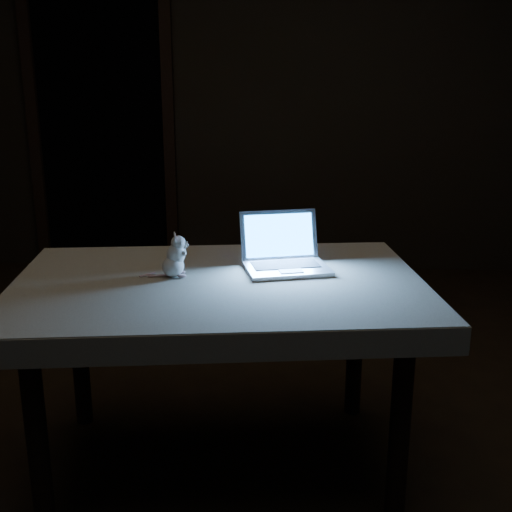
# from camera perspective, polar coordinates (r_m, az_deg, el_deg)

# --- Properties ---
(floor) EXTENTS (5.00, 5.00, 0.00)m
(floor) POSITION_cam_1_polar(r_m,az_deg,el_deg) (2.55, -3.23, -17.42)
(floor) COLOR black
(floor) RESTS_ON ground
(back_wall) EXTENTS (4.50, 0.04, 2.60)m
(back_wall) POSITION_cam_1_polar(r_m,az_deg,el_deg) (4.62, -0.10, 14.70)
(back_wall) COLOR black
(back_wall) RESTS_ON ground
(doorway) EXTENTS (1.06, 0.36, 2.13)m
(doorway) POSITION_cam_1_polar(r_m,az_deg,el_deg) (4.82, -13.56, 11.52)
(doorway) COLOR black
(doorway) RESTS_ON back_wall
(table) EXTENTS (1.41, 1.00, 0.71)m
(table) POSITION_cam_1_polar(r_m,az_deg,el_deg) (2.35, -3.20, -10.54)
(table) COLOR black
(table) RESTS_ON floor
(tablecloth) EXTENTS (1.59, 1.25, 0.09)m
(tablecloth) POSITION_cam_1_polar(r_m,az_deg,el_deg) (2.28, -5.67, -2.82)
(tablecloth) COLOR #BEB7A0
(tablecloth) RESTS_ON table
(laptop) EXTENTS (0.35, 0.32, 0.20)m
(laptop) POSITION_cam_1_polar(r_m,az_deg,el_deg) (2.29, 2.81, 1.06)
(laptop) COLOR silver
(laptop) RESTS_ON tablecloth
(plush_mouse) EXTENTS (0.15, 0.15, 0.15)m
(plush_mouse) POSITION_cam_1_polar(r_m,az_deg,el_deg) (2.24, -7.42, 0.07)
(plush_mouse) COLOR silver
(plush_mouse) RESTS_ON tablecloth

